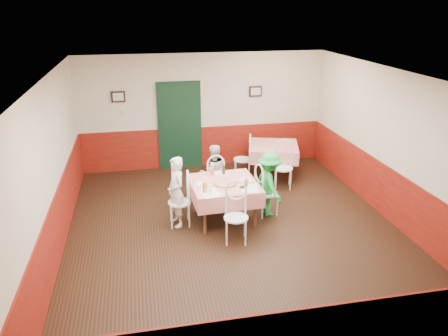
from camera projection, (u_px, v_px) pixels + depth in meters
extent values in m
plane|color=black|center=(234.00, 230.00, 7.99)|extent=(7.00, 7.00, 0.00)
plane|color=white|center=(236.00, 76.00, 6.99)|extent=(7.00, 7.00, 0.00)
cube|color=beige|center=(203.00, 111.00, 10.69)|extent=(6.00, 0.10, 2.80)
cube|color=beige|center=(314.00, 275.00, 4.29)|extent=(6.00, 0.10, 2.80)
cube|color=beige|center=(51.00, 171.00, 6.93)|extent=(0.10, 7.00, 2.80)
cube|color=beige|center=(393.00, 147.00, 8.05)|extent=(0.10, 7.00, 2.80)
cube|color=maroon|center=(204.00, 146.00, 11.00)|extent=(6.00, 0.03, 1.00)
cube|color=maroon|center=(60.00, 221.00, 7.26)|extent=(0.03, 7.00, 1.00)
cube|color=maroon|center=(386.00, 192.00, 8.36)|extent=(0.03, 7.00, 1.00)
cube|color=black|center=(180.00, 127.00, 10.66)|extent=(0.96, 0.06, 2.10)
cube|color=black|center=(118.00, 97.00, 10.12)|extent=(0.32, 0.03, 0.26)
cube|color=black|center=(256.00, 91.00, 10.73)|extent=(0.32, 0.03, 0.26)
cube|color=white|center=(124.00, 111.00, 10.26)|extent=(0.10, 0.03, 0.10)
cube|color=red|center=(224.00, 201.00, 8.27)|extent=(1.27, 1.27, 0.77)
cube|color=red|center=(273.00, 160.00, 10.40)|extent=(1.39, 1.39, 0.77)
cylinder|color=#B74723|center=(225.00, 183.00, 8.06)|extent=(0.44, 0.44, 0.03)
cylinder|color=white|center=(201.00, 184.00, 8.06)|extent=(0.26, 0.26, 0.01)
cylinder|color=white|center=(246.00, 180.00, 8.23)|extent=(0.26, 0.26, 0.01)
cylinder|color=white|center=(220.00, 174.00, 8.53)|extent=(0.26, 0.26, 0.01)
cylinder|color=#BF7219|center=(205.00, 186.00, 7.76)|extent=(0.09, 0.09, 0.15)
cylinder|color=#BF7219|center=(246.00, 182.00, 7.96)|extent=(0.08, 0.08, 0.13)
cylinder|color=#BF7219|center=(212.00, 172.00, 8.47)|extent=(0.07, 0.07, 0.13)
cylinder|color=#381C0A|center=(224.00, 170.00, 8.47)|extent=(0.06, 0.06, 0.20)
cylinder|color=silver|center=(207.00, 191.00, 7.66)|extent=(0.04, 0.04, 0.09)
cylinder|color=silver|center=(210.00, 192.00, 7.62)|extent=(0.04, 0.04, 0.09)
cylinder|color=#B23319|center=(204.00, 191.00, 7.67)|extent=(0.04, 0.04, 0.09)
cube|color=white|center=(210.00, 193.00, 7.67)|extent=(0.37, 0.45, 0.00)
cube|color=white|center=(249.00, 188.00, 7.89)|extent=(0.36, 0.44, 0.00)
cube|color=black|center=(243.00, 187.00, 7.90)|extent=(0.11, 0.09, 0.02)
imported|color=gray|center=(176.00, 192.00, 7.96)|extent=(0.44, 0.55, 1.33)
imported|color=gray|center=(213.00, 173.00, 9.00)|extent=(0.66, 0.55, 1.22)
imported|color=gray|center=(269.00, 184.00, 8.38)|extent=(0.58, 0.87, 1.26)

